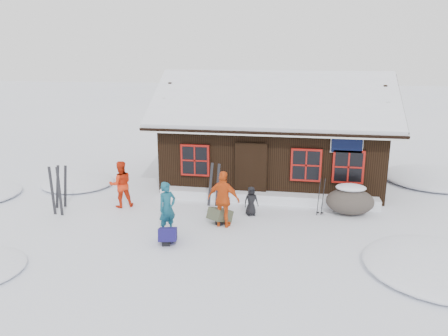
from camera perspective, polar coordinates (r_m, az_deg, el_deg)
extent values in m
plane|color=white|center=(13.52, -1.60, -7.21)|extent=(120.00, 120.00, 0.00)
cube|color=black|center=(17.71, 6.39, 2.32)|extent=(8.00, 5.00, 2.50)
cube|color=black|center=(15.91, 6.25, 8.56)|extent=(8.90, 3.14, 1.88)
cube|color=black|center=(18.84, 6.88, 9.53)|extent=(8.90, 3.14, 1.88)
cube|color=white|center=(15.90, 6.27, 9.06)|extent=(8.72, 3.07, 1.86)
cube|color=white|center=(18.83, 6.90, 9.95)|extent=(8.72, 3.07, 1.86)
cube|color=white|center=(17.31, 6.68, 11.95)|extent=(8.81, 0.22, 0.14)
cube|color=silver|center=(14.58, 5.76, 4.54)|extent=(8.90, 0.10, 0.20)
cube|color=black|center=(15.35, 3.50, -0.55)|extent=(1.00, 0.10, 2.00)
cube|color=black|center=(15.05, 15.76, 3.09)|extent=(1.00, 0.06, 0.60)
cube|color=maroon|center=(15.60, -3.80, 1.02)|extent=(1.04, 0.10, 1.14)
cube|color=black|center=(15.56, -3.84, 0.98)|extent=(0.90, 0.04, 1.00)
cube|color=maroon|center=(15.17, 10.66, 0.39)|extent=(1.04, 0.10, 1.14)
cube|color=black|center=(15.13, 10.66, 0.35)|extent=(0.90, 0.04, 1.00)
cube|color=maroon|center=(15.26, 15.92, 0.15)|extent=(1.04, 0.10, 1.14)
cube|color=black|center=(15.22, 15.93, 0.11)|extent=(0.90, 0.04, 1.00)
cube|color=white|center=(15.35, 5.59, -3.82)|extent=(7.60, 0.60, 0.35)
ellipsoid|color=white|center=(18.21, -18.46, -2.09)|extent=(2.80, 2.80, 0.34)
ellipsoid|color=white|center=(11.97, 26.30, -11.94)|extent=(3.60, 3.60, 0.43)
ellipsoid|color=white|center=(19.73, 25.68, -1.54)|extent=(4.00, 4.00, 0.48)
imported|color=#144E61|center=(12.60, -7.43, -5.24)|extent=(0.64, 0.68, 1.55)
imported|color=red|center=(15.06, -13.32, -2.06)|extent=(0.97, 0.91, 1.59)
imported|color=#DD5116|center=(12.97, -0.05, -4.12)|extent=(1.07, 0.63, 1.72)
imported|color=black|center=(14.02, 3.56, -4.33)|extent=(0.55, 0.47, 0.95)
ellipsoid|color=#514740|center=(14.70, 16.12, -4.21)|extent=(1.53, 1.15, 0.84)
ellipsoid|color=white|center=(14.59, 16.22, -2.87)|extent=(0.96, 0.70, 0.21)
cube|color=black|center=(15.63, -20.92, -2.38)|extent=(0.21, 0.18, 1.52)
cube|color=black|center=(15.58, -20.02, -2.35)|extent=(0.26, 0.07, 1.52)
cube|color=black|center=(15.01, -21.52, -2.87)|extent=(0.14, 0.05, 1.65)
cube|color=black|center=(14.85, -20.68, -2.97)|extent=(0.13, 0.06, 1.65)
cube|color=black|center=(14.76, -1.78, -2.25)|extent=(0.23, 0.08, 1.57)
cube|color=black|center=(14.69, -0.83, -2.34)|extent=(0.22, 0.11, 1.57)
cylinder|color=black|center=(14.29, 12.26, -3.75)|extent=(0.09, 0.11, 1.28)
cylinder|color=black|center=(14.30, 12.81, -3.78)|extent=(0.09, 0.11, 1.28)
cube|color=#181352|center=(12.21, -7.34, -8.96)|extent=(0.61, 0.73, 0.35)
cube|color=#444833|center=(13.47, -0.52, -6.47)|extent=(0.77, 0.82, 0.36)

